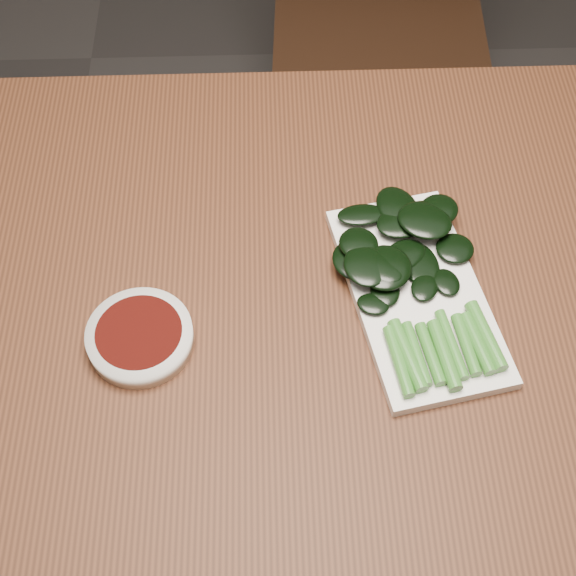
{
  "coord_description": "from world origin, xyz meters",
  "views": [
    {
      "loc": [
        -0.05,
        -0.49,
        1.53
      ],
      "look_at": [
        -0.04,
        0.02,
        0.76
      ],
      "focal_mm": 50.0,
      "sensor_mm": 36.0,
      "label": 1
    }
  ],
  "objects_px": {
    "sauce_bowl": "(140,337)",
    "serving_plate": "(417,295)",
    "chair_far": "(381,10)",
    "table": "(319,338)",
    "gai_lan": "(409,268)"
  },
  "relations": [
    {
      "from": "sauce_bowl",
      "to": "serving_plate",
      "type": "distance_m",
      "value": 0.32
    },
    {
      "from": "chair_far",
      "to": "serving_plate",
      "type": "relative_size",
      "value": 2.98
    },
    {
      "from": "table",
      "to": "chair_far",
      "type": "relative_size",
      "value": 1.57
    },
    {
      "from": "serving_plate",
      "to": "sauce_bowl",
      "type": "bearing_deg",
      "value": -171.06
    },
    {
      "from": "table",
      "to": "sauce_bowl",
      "type": "relative_size",
      "value": 11.87
    },
    {
      "from": "table",
      "to": "gai_lan",
      "type": "height_order",
      "value": "gai_lan"
    },
    {
      "from": "table",
      "to": "gai_lan",
      "type": "distance_m",
      "value": 0.14
    },
    {
      "from": "sauce_bowl",
      "to": "serving_plate",
      "type": "relative_size",
      "value": 0.39
    },
    {
      "from": "serving_plate",
      "to": "table",
      "type": "bearing_deg",
      "value": -175.55
    },
    {
      "from": "table",
      "to": "serving_plate",
      "type": "height_order",
      "value": "serving_plate"
    },
    {
      "from": "chair_far",
      "to": "gai_lan",
      "type": "distance_m",
      "value": 0.89
    },
    {
      "from": "gai_lan",
      "to": "table",
      "type": "bearing_deg",
      "value": -161.62
    },
    {
      "from": "serving_plate",
      "to": "gai_lan",
      "type": "bearing_deg",
      "value": 108.71
    },
    {
      "from": "sauce_bowl",
      "to": "gai_lan",
      "type": "distance_m",
      "value": 0.32
    },
    {
      "from": "chair_far",
      "to": "sauce_bowl",
      "type": "xyz_separation_m",
      "value": [
        -0.38,
        -0.92,
        0.27
      ]
    }
  ]
}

